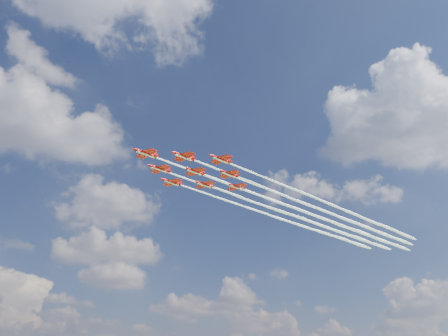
# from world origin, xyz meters

# --- Properties ---
(jet_lead) EXTENTS (151.66, 57.37, 2.61)m
(jet_lead) POSITION_xyz_m (50.59, 18.21, 87.49)
(jet_lead) COLOR red
(jet_row2_port) EXTENTS (151.66, 57.37, 2.61)m
(jet_row2_port) POSITION_xyz_m (63.44, 15.14, 87.49)
(jet_row2_port) COLOR red
(jet_row2_starb) EXTENTS (151.66, 57.37, 2.61)m
(jet_row2_starb) POSITION_xyz_m (58.59, 28.73, 87.49)
(jet_row2_starb) COLOR red
(jet_row3_port) EXTENTS (151.66, 57.37, 2.61)m
(jet_row3_port) POSITION_xyz_m (76.29, 12.06, 87.49)
(jet_row3_port) COLOR red
(jet_row3_centre) EXTENTS (151.66, 57.37, 2.61)m
(jet_row3_centre) POSITION_xyz_m (71.44, 25.65, 87.49)
(jet_row3_centre) COLOR red
(jet_row3_starb) EXTENTS (151.66, 57.37, 2.61)m
(jet_row3_starb) POSITION_xyz_m (66.59, 39.24, 87.49)
(jet_row3_starb) COLOR red
(jet_row4_port) EXTENTS (151.66, 57.37, 2.61)m
(jet_row4_port) POSITION_xyz_m (84.29, 22.58, 87.49)
(jet_row4_port) COLOR red
(jet_row4_starb) EXTENTS (151.66, 57.37, 2.61)m
(jet_row4_starb) POSITION_xyz_m (79.44, 36.17, 87.49)
(jet_row4_starb) COLOR red
(jet_tail) EXTENTS (151.66, 57.37, 2.61)m
(jet_tail) POSITION_xyz_m (92.29, 33.10, 87.49)
(jet_tail) COLOR red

